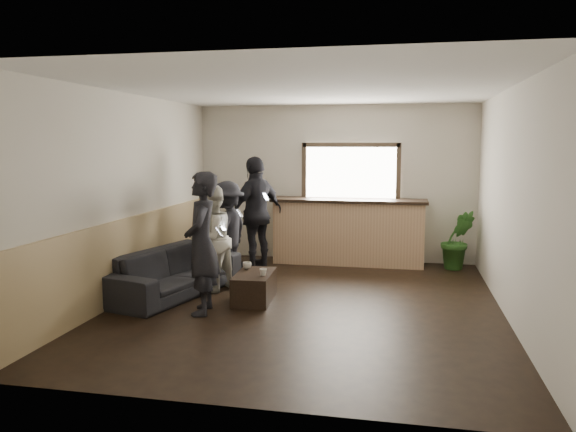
% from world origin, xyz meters
% --- Properties ---
extents(ground, '(5.00, 6.00, 0.01)m').
position_xyz_m(ground, '(0.00, 0.00, 0.00)').
color(ground, black).
extents(room_shell, '(5.01, 6.01, 2.80)m').
position_xyz_m(room_shell, '(-0.74, 0.00, 1.47)').
color(room_shell, silver).
rests_on(room_shell, ground).
extents(bar_counter, '(2.70, 0.68, 2.13)m').
position_xyz_m(bar_counter, '(0.30, 2.70, 0.64)').
color(bar_counter, tan).
rests_on(bar_counter, ground).
extents(sofa, '(1.40, 2.34, 0.64)m').
position_xyz_m(sofa, '(-1.89, 0.12, 0.32)').
color(sofa, black).
rests_on(sofa, ground).
extents(coffee_table, '(0.53, 0.88, 0.38)m').
position_xyz_m(coffee_table, '(-0.71, 0.03, 0.19)').
color(coffee_table, black).
rests_on(coffee_table, ground).
extents(cup_a, '(0.15, 0.15, 0.10)m').
position_xyz_m(cup_a, '(-0.87, 0.26, 0.43)').
color(cup_a, silver).
rests_on(cup_a, coffee_table).
extents(cup_b, '(0.14, 0.14, 0.09)m').
position_xyz_m(cup_b, '(-0.55, -0.09, 0.43)').
color(cup_b, silver).
rests_on(cup_b, coffee_table).
extents(potted_plant, '(0.62, 0.54, 1.01)m').
position_xyz_m(potted_plant, '(2.15, 2.59, 0.50)').
color(potted_plant, '#2D6623').
rests_on(potted_plant, ground).
extents(person_a, '(0.55, 0.72, 1.77)m').
position_xyz_m(person_a, '(-1.20, -0.63, 0.89)').
color(person_a, black).
rests_on(person_a, ground).
extents(person_b, '(0.82, 0.91, 1.52)m').
position_xyz_m(person_b, '(-1.44, 0.40, 0.76)').
color(person_b, beige).
rests_on(person_b, ground).
extents(person_c, '(0.71, 1.07, 1.54)m').
position_xyz_m(person_c, '(-1.44, 1.14, 0.77)').
color(person_c, black).
rests_on(person_c, ground).
extents(person_d, '(0.98, 1.19, 1.90)m').
position_xyz_m(person_d, '(-1.18, 1.95, 0.95)').
color(person_d, black).
rests_on(person_d, ground).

